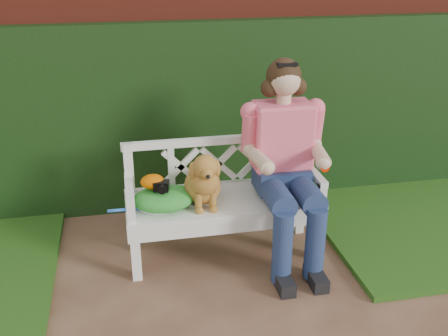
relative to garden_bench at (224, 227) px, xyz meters
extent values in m
plane|color=#533222|center=(-0.21, -0.73, -0.24)|extent=(60.00, 60.00, 0.00)
cube|color=maroon|center=(-0.21, 1.17, 0.86)|extent=(10.00, 0.30, 2.20)
cube|color=#17340E|center=(-0.21, 0.95, 0.61)|extent=(10.00, 0.18, 1.70)
cube|color=black|center=(-0.48, -0.05, 0.43)|extent=(0.13, 0.11, 0.07)
ellipsoid|color=#C25400|center=(-0.54, -0.01, 0.45)|extent=(0.21, 0.18, 0.11)
camera|label=1|loc=(-0.71, -3.53, 2.08)|focal=42.00mm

